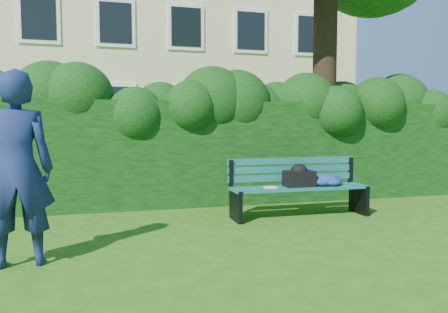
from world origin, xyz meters
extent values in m
plane|color=#27580F|center=(0.00, 0.00, 0.00)|extent=(80.00, 80.00, 0.00)
cube|color=beige|center=(0.00, 14.00, 6.00)|extent=(16.00, 8.00, 12.00)
cube|color=white|center=(-3.60, 9.98, 2.00)|extent=(1.30, 0.08, 1.60)
cube|color=black|center=(-3.60, 9.94, 2.00)|extent=(1.05, 0.04, 1.35)
cube|color=white|center=(-1.20, 9.98, 2.00)|extent=(1.30, 0.08, 1.60)
cube|color=black|center=(-1.20, 9.94, 2.00)|extent=(1.05, 0.04, 1.35)
cube|color=white|center=(1.20, 9.98, 2.00)|extent=(1.30, 0.08, 1.60)
cube|color=black|center=(1.20, 9.94, 2.00)|extent=(1.05, 0.04, 1.35)
cube|color=white|center=(3.60, 9.98, 2.00)|extent=(1.30, 0.08, 1.60)
cube|color=black|center=(3.60, 9.94, 2.00)|extent=(1.05, 0.04, 1.35)
cube|color=white|center=(6.00, 9.98, 2.00)|extent=(1.30, 0.08, 1.60)
cube|color=black|center=(6.00, 9.94, 2.00)|extent=(1.05, 0.04, 1.35)
cube|color=white|center=(-3.60, 9.98, 4.80)|extent=(1.30, 0.08, 1.60)
cube|color=black|center=(-3.60, 9.94, 4.80)|extent=(1.05, 0.04, 1.35)
cube|color=white|center=(-1.20, 9.98, 4.80)|extent=(1.30, 0.08, 1.60)
cube|color=black|center=(-1.20, 9.94, 4.80)|extent=(1.05, 0.04, 1.35)
cube|color=white|center=(1.20, 9.98, 4.80)|extent=(1.30, 0.08, 1.60)
cube|color=black|center=(1.20, 9.94, 4.80)|extent=(1.05, 0.04, 1.35)
cube|color=white|center=(3.60, 9.98, 4.80)|extent=(1.30, 0.08, 1.60)
cube|color=black|center=(3.60, 9.94, 4.80)|extent=(1.05, 0.04, 1.35)
cube|color=white|center=(6.00, 9.98, 4.80)|extent=(1.30, 0.08, 1.60)
cube|color=black|center=(6.00, 9.94, 4.80)|extent=(1.05, 0.04, 1.35)
cube|color=black|center=(0.00, 2.20, 0.90)|extent=(10.00, 1.00, 1.80)
cylinder|color=black|center=(2.39, 2.10, 2.72)|extent=(0.44, 0.44, 5.43)
cube|color=#10504C|center=(1.20, 0.42, 0.45)|extent=(2.14, 0.11, 0.04)
cube|color=#10504C|center=(1.20, 0.54, 0.45)|extent=(2.14, 0.11, 0.04)
cube|color=#10504C|center=(1.20, 0.66, 0.45)|extent=(2.14, 0.11, 0.04)
cube|color=#10504C|center=(1.20, 0.78, 0.45)|extent=(2.14, 0.11, 0.04)
cube|color=#10504C|center=(1.20, 0.86, 0.58)|extent=(2.14, 0.05, 0.10)
cube|color=#10504C|center=(1.20, 0.87, 0.71)|extent=(2.14, 0.05, 0.10)
cube|color=#10504C|center=(1.20, 0.88, 0.84)|extent=(2.14, 0.05, 0.10)
cube|color=black|center=(0.18, 0.61, 0.22)|extent=(0.06, 0.50, 0.44)
cube|color=black|center=(0.18, 0.87, 0.65)|extent=(0.06, 0.06, 0.45)
cube|color=black|center=(0.18, 0.56, 0.44)|extent=(0.06, 0.42, 0.05)
cube|color=black|center=(2.22, 0.59, 0.22)|extent=(0.06, 0.50, 0.44)
cube|color=black|center=(2.22, 0.85, 0.65)|extent=(0.06, 0.06, 0.45)
cube|color=black|center=(2.21, 0.54, 0.44)|extent=(0.06, 0.42, 0.05)
cube|color=white|center=(0.70, 0.55, 0.48)|extent=(0.18, 0.13, 0.02)
cube|color=black|center=(1.18, 0.60, 0.59)|extent=(0.45, 0.27, 0.24)
imported|color=navy|center=(-2.51, -0.75, 0.97)|extent=(0.75, 0.54, 1.95)
camera|label=1|loc=(-1.66, -5.43, 1.42)|focal=35.00mm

